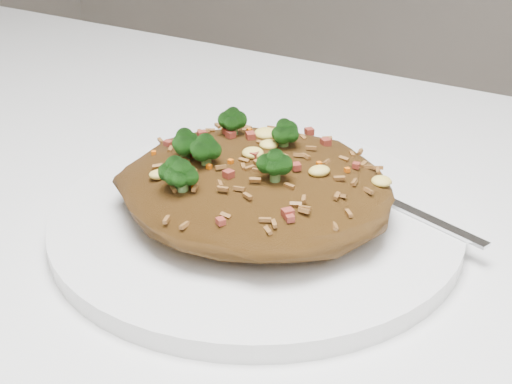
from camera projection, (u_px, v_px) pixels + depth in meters
The scene contains 4 objects.
dining_table at pixel (140, 308), 0.58m from camera, with size 1.20×0.80×0.75m.
plate at pixel (256, 219), 0.52m from camera, with size 0.29×0.29×0.01m, color white.
fried_rice at pixel (255, 176), 0.50m from camera, with size 0.20×0.18×0.06m.
fork at pixel (399, 206), 0.52m from camera, with size 0.16×0.06×0.00m.
Camera 1 is at (0.32, -0.35, 1.02)m, focal length 50.00 mm.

